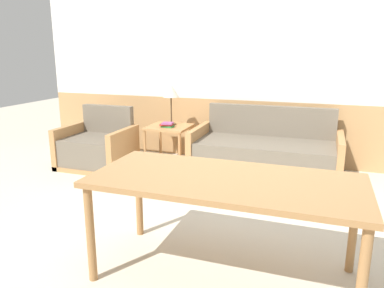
# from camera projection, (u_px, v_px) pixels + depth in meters

# --- Properties ---
(ground_plane) EXTENTS (16.00, 16.00, 0.00)m
(ground_plane) POSITION_uv_depth(u_px,v_px,m) (216.00, 247.00, 3.15)
(ground_plane) COLOR beige
(wall_back) EXTENTS (7.20, 0.06, 2.70)m
(wall_back) POSITION_uv_depth(u_px,v_px,m) (269.00, 69.00, 5.22)
(wall_back) COLOR tan
(wall_back) RESTS_ON ground_plane
(couch) EXTENTS (1.90, 0.89, 0.87)m
(couch) POSITION_uv_depth(u_px,v_px,m) (265.00, 155.00, 4.92)
(couch) COLOR #B27F4C
(couch) RESTS_ON ground_plane
(armchair) EXTENTS (0.95, 0.77, 0.83)m
(armchair) POSITION_uv_depth(u_px,v_px,m) (97.00, 149.00, 5.26)
(armchair) COLOR #B27F4C
(armchair) RESTS_ON ground_plane
(side_table) EXTENTS (0.59, 0.59, 0.55)m
(side_table) POSITION_uv_depth(u_px,v_px,m) (169.00, 132.00, 5.37)
(side_table) COLOR #B27F4C
(side_table) RESTS_ON ground_plane
(table_lamp) EXTENTS (0.23, 0.23, 0.58)m
(table_lamp) POSITION_uv_depth(u_px,v_px,m) (171.00, 92.00, 5.33)
(table_lamp) COLOR #4C3823
(table_lamp) RESTS_ON side_table
(book_stack) EXTENTS (0.20, 0.17, 0.07)m
(book_stack) POSITION_uv_depth(u_px,v_px,m) (167.00, 125.00, 5.25)
(book_stack) COLOR #2D7F3D
(book_stack) RESTS_ON side_table
(dining_table) EXTENTS (1.86, 0.85, 0.75)m
(dining_table) POSITION_uv_depth(u_px,v_px,m) (226.00, 188.00, 2.58)
(dining_table) COLOR #9E7042
(dining_table) RESTS_ON ground_plane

